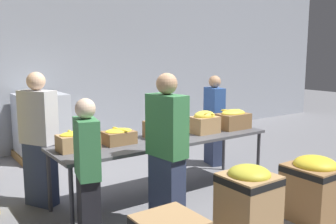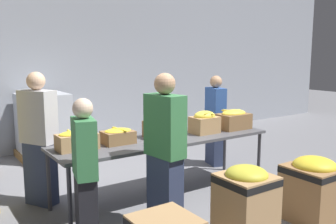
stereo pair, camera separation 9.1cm
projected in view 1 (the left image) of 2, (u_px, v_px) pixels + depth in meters
The scene contains 15 objects.
ground_plane at pixel (165, 195), 5.23m from camera, with size 30.00×30.00×0.00m, color slate.
wall_back at pixel (70, 51), 7.69m from camera, with size 16.00×0.08×4.00m.
sorting_table at pixel (165, 141), 5.11m from camera, with size 3.08×0.88×0.82m.
banana_box_0 at pixel (78, 140), 4.46m from camera, with size 0.48×0.28×0.25m.
banana_box_1 at pixel (119, 136), 4.77m from camera, with size 0.39×0.31×0.21m.
banana_box_2 at pixel (161, 127), 5.16m from camera, with size 0.43×0.27×0.30m.
banana_box_3 at pixel (204, 122), 5.41m from camera, with size 0.38×0.30×0.33m.
banana_box_4 at pixel (233, 119), 5.72m from camera, with size 0.48×0.33×0.31m.
volunteer_0 at pixel (214, 121), 6.58m from camera, with size 0.31×0.46×1.58m.
volunteer_1 at pixel (167, 152), 4.16m from camera, with size 0.29×0.49×1.76m.
volunteer_2 at pixel (39, 140), 4.78m from camera, with size 0.43×0.52×1.74m.
volunteer_3 at pixel (88, 173), 3.79m from camera, with size 0.29×0.45×1.53m.
donation_bin_1 at pixel (248, 204), 3.79m from camera, with size 0.51×0.51×0.86m.
donation_bin_2 at pixel (314, 186), 4.44m from camera, with size 0.59×0.59×0.77m.
pallet_stack_1 at pixel (41, 127), 6.99m from camera, with size 0.94×0.94×1.22m.
Camera 1 is at (-2.83, -4.10, 1.97)m, focal length 40.00 mm.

